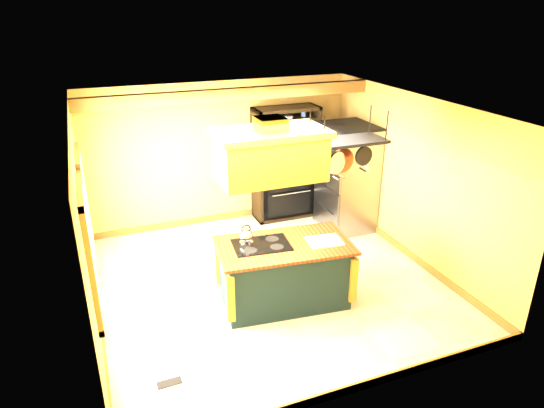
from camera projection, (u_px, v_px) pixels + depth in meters
floor at (269, 281)px, 7.50m from camera, size 5.00×5.00×0.00m
ceiling at (269, 107)px, 6.45m from camera, size 5.00×5.00×0.00m
wall_back at (221, 154)px, 9.12m from camera, size 5.00×0.02×2.70m
wall_front at (359, 290)px, 4.83m from camera, size 5.00×0.02×2.70m
wall_left at (85, 229)px, 6.13m from camera, size 0.02×5.00×2.70m
wall_right at (413, 179)px, 7.82m from camera, size 0.02×5.00×2.70m
ceiling_beam at (232, 94)px, 7.95m from camera, size 5.00×0.15×0.20m
window_near at (90, 253)px, 5.44m from camera, size 0.06×1.06×1.56m
window_far at (86, 207)px, 6.64m from camera, size 0.06×1.06×1.56m
kitchen_island at (284, 272)px, 6.84m from camera, size 1.95×1.22×1.11m
range_hood at (270, 153)px, 6.08m from camera, size 1.42×0.80×0.80m
pot_rack at (347, 148)px, 6.49m from camera, size 1.10×0.51×0.88m
refrigerator at (347, 180)px, 8.98m from camera, size 0.84×0.99×1.94m
hutch at (285, 175)px, 9.51m from camera, size 1.24×0.56×2.19m
floor_register at (169, 383)px, 5.51m from camera, size 0.28×0.13×0.01m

